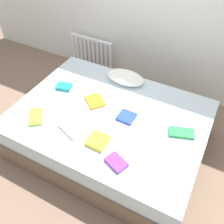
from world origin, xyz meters
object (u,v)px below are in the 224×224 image
object	(u,v)px
textbook_green	(181,133)
textbook_yellow	(98,141)
textbook_white	(72,128)
radiator	(91,52)
textbook_blue	(127,117)
textbook_lime	(36,117)
textbook_teal	(64,87)
textbook_purple	(116,162)
textbook_orange	(95,101)
bed	(110,130)
pillow	(125,77)

from	to	relation	value
textbook_green	textbook_yellow	world-z (taller)	textbook_yellow
textbook_white	radiator	bearing A→B (deg)	135.81
textbook_white	textbook_blue	bearing A→B (deg)	64.40
textbook_lime	textbook_yellow	xyz separation A→B (m)	(0.73, 0.02, 0.01)
textbook_white	textbook_green	distance (m)	1.05
textbook_teal	textbook_purple	distance (m)	1.19
textbook_blue	textbook_lime	xyz separation A→B (m)	(-0.82, -0.43, -0.00)
textbook_lime	textbook_orange	bearing A→B (deg)	101.48
textbook_orange	textbook_purple	bearing A→B (deg)	-8.49
textbook_yellow	bed	bearing A→B (deg)	103.05
pillow	textbook_green	bearing A→B (deg)	-30.52
pillow	textbook_lime	world-z (taller)	pillow
pillow	textbook_white	bearing A→B (deg)	-97.99
radiator	textbook_teal	bearing A→B (deg)	-74.61
textbook_blue	textbook_lime	size ratio (longest dim) A/B	0.70
textbook_blue	textbook_purple	bearing A→B (deg)	-72.40
pillow	textbook_yellow	size ratio (longest dim) A/B	2.51
bed	pillow	bearing A→B (deg)	99.17
radiator	textbook_white	distance (m)	1.74
textbook_purple	textbook_lime	bearing A→B (deg)	-164.26
textbook_blue	textbook_green	world-z (taller)	textbook_green
textbook_green	textbook_lime	distance (m)	1.46
textbook_blue	textbook_lime	bearing A→B (deg)	-151.07
pillow	textbook_lime	bearing A→B (deg)	-119.68
textbook_lime	textbook_yellow	size ratio (longest dim) A/B	1.33
textbook_orange	textbook_yellow	bearing A→B (deg)	-18.46
textbook_teal	textbook_purple	world-z (taller)	textbook_teal
bed	radiator	world-z (taller)	radiator
radiator	textbook_lime	xyz separation A→B (m)	(0.32, -1.60, 0.19)
textbook_blue	textbook_orange	distance (m)	0.41
textbook_teal	bed	bearing A→B (deg)	-24.12
bed	textbook_orange	bearing A→B (deg)	159.29
textbook_green	textbook_blue	bearing A→B (deg)	166.86
pillow	textbook_blue	distance (m)	0.60
textbook_orange	textbook_lime	bearing A→B (deg)	-92.13
textbook_teal	textbook_white	xyz separation A→B (m)	(0.44, -0.49, -0.01)
textbook_blue	textbook_teal	size ratio (longest dim) A/B	1.00
textbook_orange	textbook_green	world-z (taller)	textbook_green
textbook_green	textbook_yellow	size ratio (longest dim) A/B	1.31
textbook_blue	textbook_lime	distance (m)	0.93
bed	textbook_purple	size ratio (longest dim) A/B	10.84
textbook_green	textbook_purple	size ratio (longest dim) A/B	1.30
textbook_orange	textbook_green	xyz separation A→B (m)	(0.96, -0.01, 0.00)
bed	textbook_green	world-z (taller)	textbook_green
radiator	textbook_teal	size ratio (longest dim) A/B	4.09
bed	textbook_blue	size ratio (longest dim) A/B	11.69
pillow	textbook_blue	world-z (taller)	pillow
textbook_white	textbook_green	size ratio (longest dim) A/B	1.04
bed	textbook_white	xyz separation A→B (m)	(-0.22, -0.36, 0.27)
textbook_teal	textbook_blue	bearing A→B (deg)	-20.11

